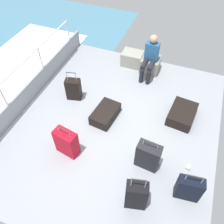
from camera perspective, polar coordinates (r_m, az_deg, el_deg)
name	(u,v)px	position (r m, az deg, el deg)	size (l,w,h in m)	color
ground_plane	(115,124)	(5.21, 0.62, -2.99)	(4.40, 5.20, 0.06)	gray
gunwale_port	(29,92)	(5.89, -19.60, 4.68)	(0.06, 5.20, 0.45)	gray
railing_port	(23,73)	(5.54, -21.06, 8.82)	(0.04, 4.20, 1.02)	silver
cargo_crate_0	(132,59)	(6.66, 5.00, 12.91)	(0.60, 0.43, 0.39)	gray
cargo_crate_1	(150,64)	(6.50, 9.35, 11.44)	(0.52, 0.49, 0.39)	gray
passenger_seated	(150,56)	(6.13, 9.35, 13.31)	(0.34, 0.66, 1.09)	#26598C
suitcase_0	(136,195)	(4.00, 5.93, -19.62)	(0.39, 0.28, 0.91)	black
suitcase_1	(105,114)	(5.21, -1.64, -0.44)	(0.52, 0.77, 0.24)	black
suitcase_2	(67,142)	(4.60, -11.06, -7.31)	(0.48, 0.31, 0.72)	#B70C1E
suitcase_3	(74,89)	(5.61, -9.40, 5.56)	(0.38, 0.28, 0.78)	black
suitcase_4	(189,188)	(4.29, 18.28, -17.34)	(0.43, 0.23, 0.72)	black
suitcase_5	(182,114)	(5.42, 16.76, -0.49)	(0.61, 0.80, 0.26)	black
suitcase_6	(148,156)	(4.41, 8.80, -10.57)	(0.46, 0.28, 0.75)	black
paper_cup	(188,168)	(4.74, 18.07, -12.87)	(0.08, 0.08, 0.10)	white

